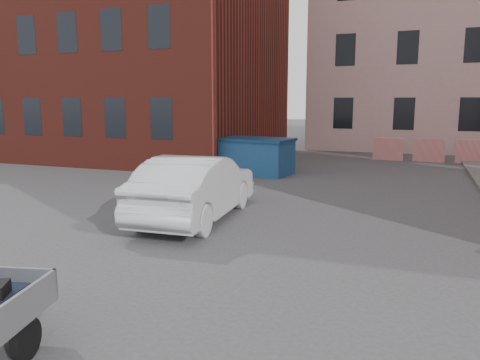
% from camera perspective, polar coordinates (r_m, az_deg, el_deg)
% --- Properties ---
extents(ground, '(120.00, 120.00, 0.00)m').
position_cam_1_polar(ground, '(8.27, -7.12, -9.06)').
color(ground, '#38383A').
rests_on(ground, ground).
extents(building_brick, '(12.00, 10.00, 14.00)m').
position_cam_1_polar(building_brick, '(24.01, -12.29, 19.89)').
color(building_brick, '#591E16').
rests_on(building_brick, ground).
extents(building_pink, '(16.00, 8.00, 14.00)m').
position_cam_1_polar(building_pink, '(29.32, 26.31, 17.23)').
color(building_pink, '#D0A0A0').
rests_on(building_pink, ground).
extents(far_building, '(6.00, 6.00, 8.00)m').
position_cam_1_polar(far_building, '(37.40, -18.91, 11.21)').
color(far_building, maroon).
rests_on(far_building, ground).
extents(barriers, '(4.70, 0.18, 1.00)m').
position_cam_1_polar(barriers, '(22.01, 22.03, 3.36)').
color(barriers, red).
rests_on(barriers, ground).
extents(dumpster, '(3.32, 2.03, 1.31)m').
position_cam_1_polar(dumpster, '(17.15, 1.12, 3.01)').
color(dumpster, navy).
rests_on(dumpster, ground).
extents(silver_car, '(1.87, 4.49, 1.45)m').
position_cam_1_polar(silver_car, '(10.55, -5.36, -0.87)').
color(silver_car, silver).
rests_on(silver_car, ground).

